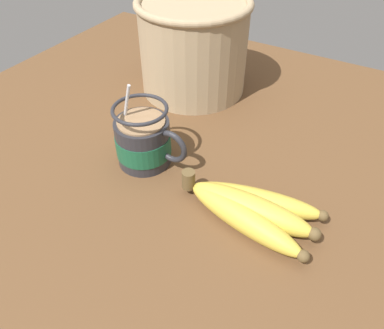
{
  "coord_description": "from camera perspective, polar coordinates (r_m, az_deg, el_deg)",
  "views": [
    {
      "loc": [
        27.24,
        -40.31,
        45.02
      ],
      "look_at": [
        6.34,
        -4.67,
        8.45
      ],
      "focal_mm": 35.0,
      "sensor_mm": 36.0,
      "label": 1
    }
  ],
  "objects": [
    {
      "name": "table",
      "position": [
        0.65,
        -2.74,
        -0.06
      ],
      "size": [
        101.01,
        101.01,
        3.9
      ],
      "color": "brown",
      "rests_on": "ground"
    },
    {
      "name": "woven_basket",
      "position": [
        0.78,
        0.22,
        17.75
      ],
      "size": [
        22.47,
        22.47,
        18.5
      ],
      "color": "tan",
      "rests_on": "table"
    },
    {
      "name": "coffee_mug",
      "position": [
        0.61,
        -7.35,
        3.64
      ],
      "size": [
        13.29,
        8.94,
        13.8
      ],
      "color": "#28282D",
      "rests_on": "table"
    },
    {
      "name": "banana_bunch",
      "position": [
        0.53,
        8.85,
        -6.7
      ],
      "size": [
        20.95,
        11.33,
        4.27
      ],
      "color": "brown",
      "rests_on": "table"
    }
  ]
}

